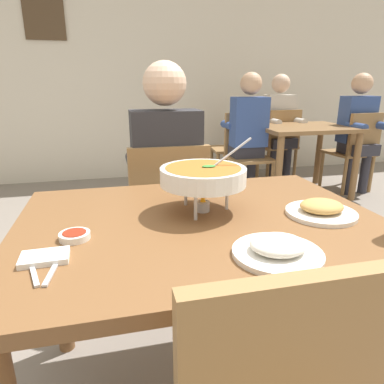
# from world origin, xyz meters

# --- Properties ---
(cafe_rear_partition) EXTENTS (10.00, 0.10, 3.00)m
(cafe_rear_partition) POSITION_xyz_m (0.00, 3.56, 1.50)
(cafe_rear_partition) COLOR beige
(cafe_rear_partition) RESTS_ON ground_plane
(picture_frame_hung) EXTENTS (0.44, 0.03, 0.56)m
(picture_frame_hung) POSITION_xyz_m (-0.91, 3.50, 1.95)
(picture_frame_hung) COLOR #4C3823
(dining_table_main) EXTENTS (1.22, 0.92, 0.76)m
(dining_table_main) POSITION_xyz_m (0.00, 0.00, 0.65)
(dining_table_main) COLOR brown
(dining_table_main) RESTS_ON ground_plane
(chair_diner_main) EXTENTS (0.44, 0.44, 0.90)m
(chair_diner_main) POSITION_xyz_m (-0.00, 0.74, 0.51)
(chair_diner_main) COLOR olive
(chair_diner_main) RESTS_ON ground_plane
(diner_main) EXTENTS (0.40, 0.45, 1.31)m
(diner_main) POSITION_xyz_m (0.00, 0.78, 0.75)
(diner_main) COLOR #2D2D38
(diner_main) RESTS_ON ground_plane
(curry_bowl) EXTENTS (0.33, 0.30, 0.26)m
(curry_bowl) POSITION_xyz_m (0.02, 0.07, 0.89)
(curry_bowl) COLOR silver
(curry_bowl) RESTS_ON dining_table_main
(rice_plate) EXTENTS (0.24, 0.24, 0.06)m
(rice_plate) POSITION_xyz_m (0.13, -0.30, 0.78)
(rice_plate) COLOR white
(rice_plate) RESTS_ON dining_table_main
(appetizer_plate) EXTENTS (0.24, 0.24, 0.06)m
(appetizer_plate) POSITION_xyz_m (0.41, -0.06, 0.78)
(appetizer_plate) COLOR white
(appetizer_plate) RESTS_ON dining_table_main
(sauce_dish) EXTENTS (0.09, 0.09, 0.02)m
(sauce_dish) POSITION_xyz_m (-0.41, -0.06, 0.77)
(sauce_dish) COLOR white
(sauce_dish) RESTS_ON dining_table_main
(napkin_folded) EXTENTS (0.12, 0.08, 0.02)m
(napkin_folded) POSITION_xyz_m (-0.47, -0.18, 0.77)
(napkin_folded) COLOR white
(napkin_folded) RESTS_ON dining_table_main
(fork_utensil) EXTENTS (0.06, 0.17, 0.01)m
(fork_utensil) POSITION_xyz_m (-0.49, -0.23, 0.77)
(fork_utensil) COLOR silver
(fork_utensil) RESTS_ON dining_table_main
(spoon_utensil) EXTENTS (0.03, 0.17, 0.01)m
(spoon_utensil) POSITION_xyz_m (-0.44, -0.23, 0.77)
(spoon_utensil) COLOR silver
(spoon_utensil) RESTS_ON dining_table_main
(dining_table_far) EXTENTS (1.00, 0.80, 0.76)m
(dining_table_far) POSITION_xyz_m (1.77, 2.33, 0.63)
(dining_table_far) COLOR brown
(dining_table_far) RESTS_ON ground_plane
(chair_bg_left) EXTENTS (0.45, 0.45, 0.90)m
(chair_bg_left) POSITION_xyz_m (1.15, 2.42, 0.51)
(chair_bg_left) COLOR olive
(chair_bg_left) RESTS_ON ground_plane
(chair_bg_middle) EXTENTS (0.48, 0.48, 0.90)m
(chair_bg_middle) POSITION_xyz_m (2.39, 2.26, 0.51)
(chair_bg_middle) COLOR olive
(chair_bg_middle) RESTS_ON ground_plane
(chair_bg_right) EXTENTS (0.47, 0.47, 0.90)m
(chair_bg_right) POSITION_xyz_m (1.77, 2.87, 0.51)
(chair_bg_right) COLOR olive
(chair_bg_right) RESTS_ON ground_plane
(chair_bg_corner) EXTENTS (0.48, 0.48, 0.90)m
(chair_bg_corner) POSITION_xyz_m (1.23, 2.89, 0.51)
(chair_bg_corner) COLOR olive
(chair_bg_corner) RESTS_ON ground_plane
(patron_bg_left) EXTENTS (0.40, 0.45, 1.31)m
(patron_bg_left) POSITION_xyz_m (1.13, 2.36, 0.75)
(patron_bg_left) COLOR #2D2D38
(patron_bg_left) RESTS_ON ground_plane
(patron_bg_middle) EXTENTS (0.40, 0.45, 1.31)m
(patron_bg_middle) POSITION_xyz_m (2.39, 2.26, 0.75)
(patron_bg_middle) COLOR #2D2D38
(patron_bg_middle) RESTS_ON ground_plane
(patron_bg_right) EXTENTS (0.40, 0.45, 1.31)m
(patron_bg_right) POSITION_xyz_m (1.75, 2.87, 0.75)
(patron_bg_right) COLOR #2D2D38
(patron_bg_right) RESTS_ON ground_plane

